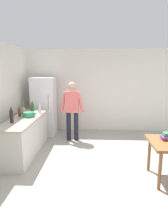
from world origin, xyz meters
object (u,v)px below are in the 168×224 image
at_px(refrigerator, 44,106).
at_px(utensil_jar, 23,110).
at_px(bottle_beer_brown, 19,112).
at_px(bottle_wine_green, 33,109).
at_px(person, 72,107).
at_px(bottle_wine_dark, 12,116).
at_px(bottle_water_clear, 39,108).
at_px(bottle_vinegar_tall, 12,114).
at_px(bottle_sauce_red, 32,108).
at_px(cooking_pot, 29,115).

xyz_separation_m(refrigerator, utensil_jar, (-0.32, -1.00, 0.08)).
height_order(bottle_beer_brown, bottle_wine_green, bottle_wine_green).
distance_m(refrigerator, person, 1.10).
height_order(person, bottle_wine_dark, person).
relative_size(utensil_jar, bottle_wine_green, 0.94).
relative_size(utensil_jar, bottle_wine_dark, 0.94).
distance_m(person, bottle_beer_brown, 1.50).
relative_size(bottle_beer_brown, bottle_wine_green, 0.76).
relative_size(refrigerator, bottle_wine_green, 5.29).
relative_size(refrigerator, bottle_beer_brown, 6.92).
distance_m(bottle_water_clear, bottle_vinegar_tall, 0.88).
relative_size(utensil_jar, bottle_vinegar_tall, 1.00).
distance_m(bottle_water_clear, bottle_beer_brown, 0.58).
bearing_deg(bottle_water_clear, bottle_sauce_red, 137.35).
bearing_deg(bottle_water_clear, bottle_wine_green, -113.32).
distance_m(refrigerator, bottle_beer_brown, 1.46).
relative_size(refrigerator, cooking_pot, 4.50).
relative_size(bottle_sauce_red, bottle_wine_dark, 0.71).
bearing_deg(bottle_beer_brown, person, 35.88).
bearing_deg(refrigerator, bottle_wine_green, -89.51).
distance_m(utensil_jar, bottle_beer_brown, 0.44).
distance_m(cooking_pot, bottle_sauce_red, 0.78).
distance_m(bottle_wine_dark, bottle_beer_brown, 0.63).
bearing_deg(bottle_wine_dark, utensil_jar, 95.48).
relative_size(bottle_vinegar_tall, bottle_wine_green, 0.94).
distance_m(person, bottle_water_clear, 0.94).
bearing_deg(utensil_jar, refrigerator, 72.43).
distance_m(utensil_jar, bottle_wine_green, 0.41).
bearing_deg(person, bottle_beer_brown, -144.12).
distance_m(person, bottle_wine_green, 1.16).
height_order(bottle_wine_dark, bottle_vinegar_tall, bottle_wine_dark).
distance_m(refrigerator, utensil_jar, 1.05).
distance_m(bottle_sauce_red, bottle_beer_brown, 0.72).
bearing_deg(utensil_jar, bottle_beer_brown, -83.57).
height_order(refrigerator, utensil_jar, refrigerator).
bearing_deg(refrigerator, bottle_wine_dark, -95.92).
distance_m(cooking_pot, utensil_jar, 0.57).
distance_m(person, cooking_pot, 1.34).
height_order(utensil_jar, bottle_sauce_red, utensil_jar).
bearing_deg(bottle_vinegar_tall, bottle_wine_green, 57.48).
xyz_separation_m(bottle_beer_brown, bottle_wine_green, (0.28, 0.19, 0.04)).
xyz_separation_m(person, bottle_wine_dark, (-1.16, -1.50, 0.07)).
xyz_separation_m(utensil_jar, bottle_vinegar_tall, (-0.00, -0.76, 0.06)).
bearing_deg(person, refrigerator, 149.77).
relative_size(bottle_sauce_red, bottle_vinegar_tall, 0.75).
distance_m(utensil_jar, bottle_wine_dark, 1.07).
xyz_separation_m(person, bottle_beer_brown, (-1.22, -0.88, 0.03)).
bearing_deg(bottle_beer_brown, utensil_jar, 96.43).
bearing_deg(bottle_vinegar_tall, person, 43.47).
bearing_deg(bottle_beer_brown, bottle_water_clear, 49.01).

